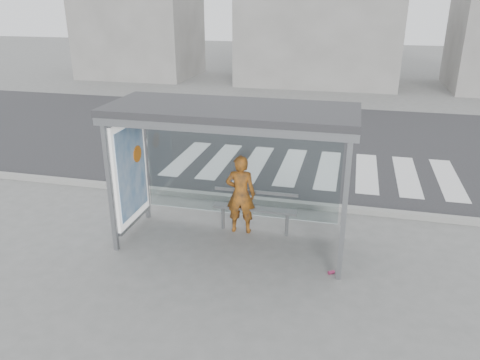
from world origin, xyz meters
name	(u,v)px	position (x,y,z in m)	size (l,w,h in m)	color
ground	(232,244)	(0.00, 0.00, 0.00)	(80.00, 80.00, 0.00)	slate
road	(286,139)	(0.00, 7.00, 0.00)	(30.00, 10.00, 0.01)	#28282A
curb	(254,200)	(0.00, 1.95, 0.06)	(30.00, 0.18, 0.12)	gray
crosswalk	(309,168)	(1.00, 4.50, 0.00)	(7.55, 3.00, 0.00)	silver
bus_shelter	(211,140)	(-0.37, 0.06, 1.98)	(4.25, 1.65, 2.62)	gray
building_left	(140,21)	(-10.00, 18.00, 3.00)	(6.00, 5.00, 6.00)	slate
building_center	(319,33)	(0.00, 18.00, 2.50)	(8.00, 5.00, 5.00)	slate
person	(241,194)	(0.04, 0.54, 0.79)	(0.58, 0.38, 1.58)	#E34315
bench	(255,208)	(0.31, 0.58, 0.51)	(1.64, 0.21, 0.85)	slate
soda_can	(331,272)	(1.88, -0.59, 0.03)	(0.06, 0.06, 0.11)	#DA4078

